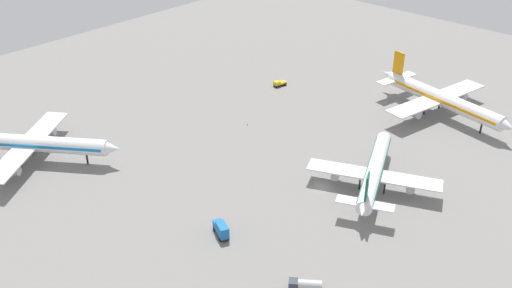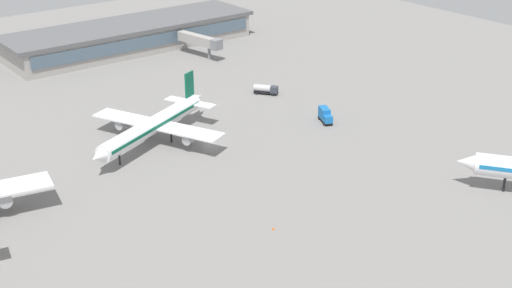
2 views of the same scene
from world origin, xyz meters
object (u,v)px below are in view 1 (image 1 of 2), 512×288
airplane_at_gate (441,99)px  airplane_distant (375,171)px  airplane_taxiing (33,143)px  fuel_truck (305,285)px  pushback_tractor (279,83)px  safety_cone_near_gate (247,125)px  catering_truck (221,229)px

airplane_at_gate → airplane_distant: bearing=-70.4°
airplane_taxiing → fuel_truck: size_ratio=6.45×
fuel_truck → airplane_distant: bearing=-112.7°
airplane_distant → fuel_truck: airplane_distant is taller
pushback_tractor → safety_cone_near_gate: pushback_tractor is taller
catering_truck → pushback_tractor: size_ratio=1.25×
airplane_at_gate → safety_cone_near_gate: 58.77m
safety_cone_near_gate → pushback_tractor: bearing=22.6°
airplane_at_gate → fuel_truck: 88.14m
airplane_taxiing → fuel_truck: (10.10, -82.05, -3.74)m
airplane_distant → pushback_tractor: size_ratio=8.05×
airplane_taxiing → pushback_tractor: (80.04, -15.84, -4.16)m
safety_cone_near_gate → airplane_taxiing: bearing=152.1°
fuel_truck → pushback_tractor: fuel_truck is taller
airplane_at_gate → airplane_distant: airplane_at_gate is taller
airplane_distant → pushback_tractor: (30.58, 56.28, -3.48)m
airplane_at_gate → catering_truck: size_ratio=8.15×
airplane_at_gate → safety_cone_near_gate: (-44.57, 37.97, -5.04)m
airplane_taxiing → airplane_distant: size_ratio=1.05×
fuel_truck → safety_cone_near_gate: size_ratio=10.30×
fuel_truck → airplane_at_gate: bearing=-116.0°
airplane_at_gate → airplane_distant: 47.59m
airplane_taxiing → airplane_distant: 87.46m
airplane_at_gate → fuel_truck: bearing=-67.6°
airplane_at_gate → airplane_distant: size_ratio=1.26×
catering_truck → safety_cone_near_gate: catering_truck is taller
airplane_at_gate → catering_truck: airplane_at_gate is taller
airplane_taxiing → pushback_tractor: 81.70m
airplane_at_gate → catering_truck: 85.94m
pushback_tractor → safety_cone_near_gate: (-28.03, -11.64, -0.67)m
airplane_distant → airplane_at_gate: bearing=-16.1°
safety_cone_near_gate → airplane_distant: bearing=-93.3°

